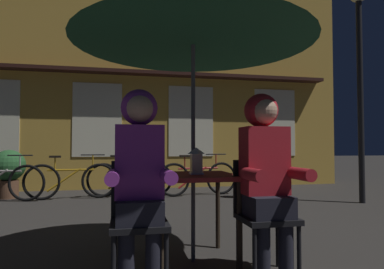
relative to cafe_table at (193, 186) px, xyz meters
The scene contains 14 objects.
ground_plane 0.64m from the cafe_table, ahead, with size 60.00×60.00×0.00m, color #2D2B28.
cafe_table is the anchor object (origin of this frame).
patio_umbrella 1.42m from the cafe_table, ahead, with size 2.10×2.10×2.31m.
lantern 0.23m from the cafe_table, 47.19° to the right, with size 0.11×0.11×0.23m.
chair_left 0.62m from the cafe_table, 142.45° to the right, with size 0.40×0.40×0.87m.
chair_right 0.62m from the cafe_table, 37.55° to the right, with size 0.40×0.40×0.87m.
person_left_hooded 0.67m from the cafe_table, 138.43° to the right, with size 0.45×0.56×1.40m.
person_right_hooded 0.67m from the cafe_table, 41.57° to the right, with size 0.45×0.56×1.40m.
shopfront_building 5.93m from the cafe_table, 90.86° to the left, with size 10.00×0.93×6.20m.
street_lamp 4.66m from the cafe_table, 33.20° to the left, with size 0.32×0.32×3.88m.
bicycle_second 4.08m from the cafe_table, 112.39° to the left, with size 1.68×0.14×0.84m.
bicycle_third 3.92m from the cafe_table, 96.74° to the left, with size 1.68×0.14×0.84m.
bicycle_fourth 3.85m from the cafe_table, 76.64° to the left, with size 1.67×0.27×0.84m.
potted_plant 4.95m from the cafe_table, 123.53° to the left, with size 0.60×0.60×0.92m.
Camera 1 is at (-0.59, -2.82, 0.98)m, focal length 31.16 mm.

